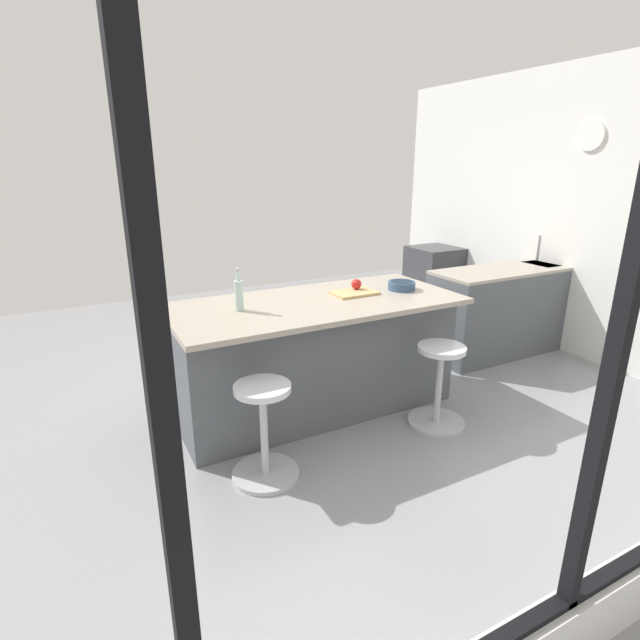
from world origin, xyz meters
The scene contains 12 objects.
ground_plane centered at (0.00, 0.00, 0.00)m, with size 8.16×8.16×0.00m, color gray.
window_panel_rear centered at (0.00, 2.51, 1.36)m, with size 6.27×0.12×2.90m.
interior_partition_left centered at (-3.14, 0.00, 1.45)m, with size 0.15×5.03×2.90m.
sink_cabinet centered at (-2.79, -0.10, 0.46)m, with size 2.29×0.60×1.19m.
oven_range centered at (-2.79, -1.59, 0.44)m, with size 0.60×0.61×0.88m.
kitchen_island centered at (-0.11, 0.11, 0.47)m, with size 2.26×1.03×0.93m.
stool_by_window centered at (-0.83, 0.80, 0.31)m, with size 0.44×0.44×0.65m.
stool_middle centered at (0.61, 0.80, 0.31)m, with size 0.44×0.44×0.65m.
cutting_board centered at (-0.48, 0.11, 0.94)m, with size 0.36×0.24×0.02m, color tan.
apple_red centered at (-0.53, 0.05, 1.00)m, with size 0.09×0.09×0.09m, color red.
water_bottle centered at (0.50, 0.12, 1.06)m, with size 0.06×0.06×0.31m.
fruit_bowl centered at (-0.90, 0.17, 0.97)m, with size 0.23×0.23×0.07m.
Camera 1 is at (1.56, 3.38, 1.96)m, focal length 27.43 mm.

